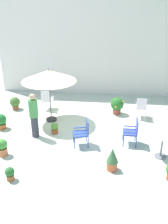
# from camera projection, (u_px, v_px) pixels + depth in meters

# --- Properties ---
(ground_plane) EXTENTS (60.00, 60.00, 0.00)m
(ground_plane) POSITION_uv_depth(u_px,v_px,m) (83.00, 134.00, 9.21)
(ground_plane) COLOR beige
(villa_facade) EXTENTS (9.81, 0.30, 4.59)m
(villa_facade) POSITION_uv_depth(u_px,v_px,m) (94.00, 50.00, 12.28)
(villa_facade) COLOR silver
(villa_facade) RESTS_ON ground
(patio_umbrella_0) EXTENTS (2.13, 2.13, 2.19)m
(patio_umbrella_0) POSITION_uv_depth(u_px,v_px,m) (49.00, 76.00, 9.46)
(patio_umbrella_0) COLOR #2D2D2D
(patio_umbrella_0) RESTS_ON ground
(cafe_table_0) EXTENTS (0.69, 0.69, 0.78)m
(cafe_table_0) POSITION_uv_depth(u_px,v_px,m) (162.00, 142.00, 7.66)
(cafe_table_0) COLOR silver
(cafe_table_0) RESTS_ON ground
(patio_chair_0) EXTENTS (0.59, 0.57, 0.94)m
(patio_chair_0) POSITION_uv_depth(u_px,v_px,m) (83.00, 131.00, 8.30)
(patio_chair_0) COLOR #2D4695
(patio_chair_0) RESTS_ON ground
(patio_chair_1) EXTENTS (0.47, 0.50, 0.93)m
(patio_chair_1) POSITION_uv_depth(u_px,v_px,m) (133.00, 130.00, 8.36)
(patio_chair_1) COLOR #334596
(patio_chair_1) RESTS_ON ground
(patio_chair_2) EXTENTS (0.49, 0.51, 0.92)m
(patio_chair_2) POSITION_uv_depth(u_px,v_px,m) (47.00, 99.00, 11.02)
(patio_chair_2) COLOR white
(patio_chair_2) RESTS_ON ground
(patio_chair_3) EXTENTS (0.48, 0.54, 0.93)m
(patio_chair_3) POSITION_uv_depth(u_px,v_px,m) (141.00, 107.00, 10.20)
(patio_chair_3) COLOR silver
(patio_chair_3) RESTS_ON ground
(potted_plant_0) EXTENTS (0.42, 0.42, 0.60)m
(potted_plant_0) POSITION_uv_depth(u_px,v_px,m) (1.00, 121.00, 9.46)
(potted_plant_0) COLOR #BF6231
(potted_plant_0) RESTS_ON ground
(potted_plant_2) EXTENTS (0.58, 0.57, 0.76)m
(potted_plant_2) POSITION_uv_depth(u_px,v_px,m) (117.00, 105.00, 10.65)
(potted_plant_2) COLOR #9D443A
(potted_plant_2) RESTS_ON ground
(potted_plant_3) EXTENTS (0.34, 0.34, 0.58)m
(potted_plant_3) POSITION_uv_depth(u_px,v_px,m) (2.00, 147.00, 7.83)
(potted_plant_3) COLOR #CE7445
(potted_plant_3) RESTS_ON ground
(potted_plant_5) EXTENTS (0.27, 0.27, 0.42)m
(potted_plant_5) POSITION_uv_depth(u_px,v_px,m) (55.00, 128.00, 9.16)
(potted_plant_5) COLOR #B24F2D
(potted_plant_5) RESTS_ON ground
(potted_plant_6) EXTENTS (0.35, 0.35, 0.74)m
(potted_plant_6) POSITION_uv_depth(u_px,v_px,m) (112.00, 159.00, 7.12)
(potted_plant_6) COLOR #CB6239
(potted_plant_6) RESTS_ON ground
(potted_plant_7) EXTENTS (0.45, 0.45, 0.58)m
(potted_plant_7) POSITION_uv_depth(u_px,v_px,m) (15.00, 103.00, 11.15)
(potted_plant_7) COLOR #A55538
(potted_plant_7) RESTS_ON ground
(potted_plant_8) EXTENTS (0.26, 0.27, 0.40)m
(potted_plant_8) POSITION_uv_depth(u_px,v_px,m) (10.00, 173.00, 6.78)
(potted_plant_8) COLOR #A15A30
(potted_plant_8) RESTS_ON ground
(standing_person) EXTENTS (0.38, 0.38, 1.66)m
(standing_person) POSITION_uv_depth(u_px,v_px,m) (34.00, 115.00, 8.69)
(standing_person) COLOR #33333D
(standing_person) RESTS_ON ground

